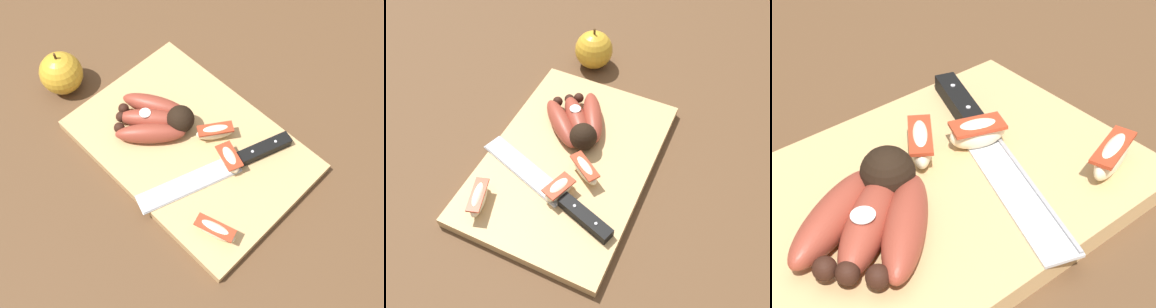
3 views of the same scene
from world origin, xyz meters
TOP-DOWN VIEW (x-y plane):
  - ground_plane at (0.00, 0.00)m, footprint 6.00×6.00m
  - cutting_board at (-0.02, 0.01)m, footprint 0.40×0.27m
  - banana_bunch at (0.05, 0.03)m, footprint 0.15×0.15m
  - chefs_knife at (-0.10, -0.02)m, footprint 0.12×0.27m
  - apple_wedge_near at (-0.09, -0.01)m, footprint 0.06×0.04m
  - apple_wedge_middle at (-0.04, -0.03)m, footprint 0.05×0.07m
  - apple_wedge_far at (-0.16, 0.10)m, footprint 0.07×0.04m

SIDE VIEW (x-z plane):
  - ground_plane at x=0.00m, z-range 0.00..0.00m
  - cutting_board at x=-0.02m, z-range 0.00..0.02m
  - chefs_knife at x=-0.10m, z-range 0.02..0.04m
  - apple_wedge_near at x=-0.09m, z-range 0.02..0.05m
  - apple_wedge_middle at x=-0.04m, z-range 0.02..0.05m
  - apple_wedge_far at x=-0.16m, z-range 0.02..0.05m
  - banana_bunch at x=0.05m, z-range 0.01..0.06m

